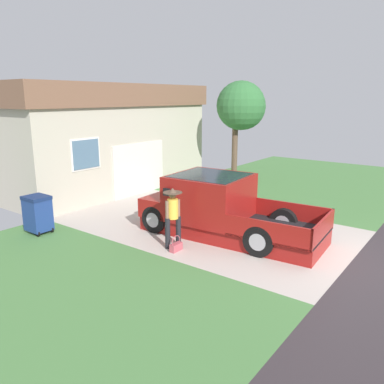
{
  "coord_description": "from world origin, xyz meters",
  "views": [
    {
      "loc": [
        -9.36,
        -2.13,
        3.89
      ],
      "look_at": [
        -1.12,
        4.05,
        1.35
      ],
      "focal_mm": 36.21,
      "sensor_mm": 36.0,
      "label": 1
    }
  ],
  "objects": [
    {
      "name": "front_yard_tree",
      "position": [
        5.85,
        6.52,
        3.46
      ],
      "size": [
        2.21,
        2.13,
        4.58
      ],
      "color": "brown",
      "rests_on": "ground"
    },
    {
      "name": "person_with_hat",
      "position": [
        -1.93,
        4.06,
        0.93
      ],
      "size": [
        0.51,
        0.51,
        1.61
      ],
      "rotation": [
        0.0,
        0.0,
        -0.4
      ],
      "color": "black",
      "rests_on": "ground"
    },
    {
      "name": "house_with_garage",
      "position": [
        1.72,
        12.08,
        2.23
      ],
      "size": [
        9.37,
        6.51,
        4.4
      ],
      "color": "#B8B09D",
      "rests_on": "ground"
    },
    {
      "name": "handbag",
      "position": [
        -2.1,
        3.83,
        0.13
      ],
      "size": [
        0.37,
        0.15,
        0.42
      ],
      "color": "#B24C56",
      "rests_on": "ground"
    },
    {
      "name": "wheeled_trash_bin",
      "position": [
        -3.43,
        7.94,
        0.6
      ],
      "size": [
        0.6,
        0.72,
        1.11
      ],
      "color": "navy",
      "rests_on": "ground"
    },
    {
      "name": "pickup_truck",
      "position": [
        -0.34,
        3.76,
        0.78
      ],
      "size": [
        2.47,
        5.29,
        1.72
      ],
      "rotation": [
        0.0,
        0.0,
        0.07
      ],
      "color": "maroon",
      "rests_on": "ground"
    }
  ]
}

